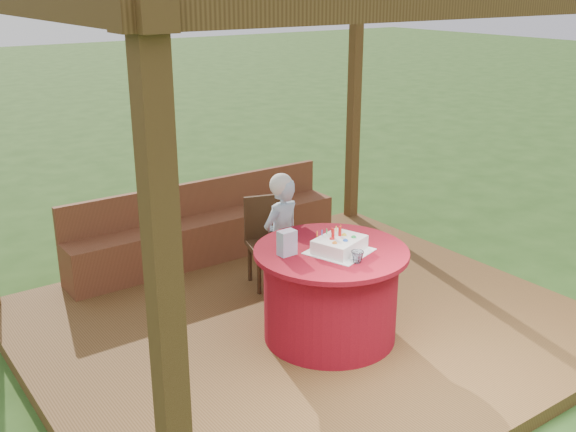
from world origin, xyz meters
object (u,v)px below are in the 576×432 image
object	(u,v)px
bench	(207,234)
gift_bag	(287,243)
table	(330,293)
birthday_cake	(339,245)
drinking_glass	(357,257)
elderly_woman	(281,235)
chair	(268,237)

from	to	relation	value
bench	gift_bag	xyz separation A→B (m)	(-0.35, -1.95, 0.60)
table	birthday_cake	world-z (taller)	birthday_cake
table	drinking_glass	world-z (taller)	drinking_glass
birthday_cake	gift_bag	bearing A→B (deg)	152.79
table	gift_bag	bearing A→B (deg)	161.48
drinking_glass	birthday_cake	bearing A→B (deg)	83.36
bench	elderly_woman	xyz separation A→B (m)	(0.11, -1.21, 0.34)
bench	chair	distance (m)	0.92
chair	birthday_cake	xyz separation A→B (m)	(-0.17, -1.25, 0.37)
drinking_glass	table	bearing A→B (deg)	88.83
elderly_woman	drinking_glass	bearing A→B (deg)	-96.05
elderly_woman	table	bearing A→B (deg)	-97.85
gift_bag	chair	bearing A→B (deg)	61.14
chair	gift_bag	bearing A→B (deg)	-116.66
chair	gift_bag	xyz separation A→B (m)	(-0.53, -1.07, 0.41)
bench	table	bearing A→B (deg)	-90.17
gift_bag	drinking_glass	bearing A→B (deg)	-54.06
bench	elderly_woman	size ratio (longest dim) A/B	2.54
chair	drinking_glass	bearing A→B (deg)	-97.42
bench	elderly_woman	bearing A→B (deg)	-84.73
drinking_glass	bench	bearing A→B (deg)	89.70
bench	chair	xyz separation A→B (m)	(0.18, -0.88, 0.20)
birthday_cake	table	bearing A→B (deg)	106.61
chair	table	bearing A→B (deg)	-99.07
drinking_glass	gift_bag	bearing A→B (deg)	128.15
elderly_woman	birthday_cake	distance (m)	0.96
table	chair	size ratio (longest dim) A/B	1.45
chair	elderly_woman	xyz separation A→B (m)	(-0.07, -0.33, 0.14)
chair	gift_bag	size ratio (longest dim) A/B	4.31
bench	elderly_woman	world-z (taller)	elderly_woman
table	birthday_cake	bearing A→B (deg)	-73.39
chair	birthday_cake	size ratio (longest dim) A/B	1.56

